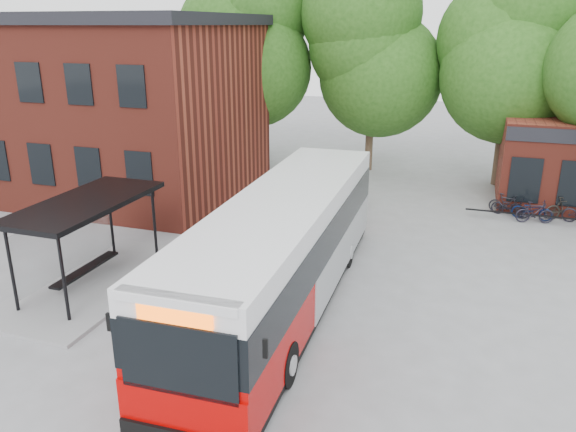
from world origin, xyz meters
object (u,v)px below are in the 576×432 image
(bus_shelter, at_px, (90,243))
(bicycle_5, at_px, (535,212))
(bicycle_3, at_px, (506,204))
(bicycle_2, at_px, (510,207))
(bicycle_4, at_px, (532,210))
(city_bus, at_px, (284,252))
(bicycle_7, at_px, (565,208))

(bus_shelter, bearing_deg, bicycle_5, 38.24)
(bicycle_3, relative_size, bicycle_5, 0.98)
(bicycle_2, height_order, bicycle_5, bicycle_5)
(bicycle_3, xyz_separation_m, bicycle_4, (1.05, -0.39, -0.03))
(city_bus, bearing_deg, bus_shelter, -175.00)
(city_bus, xyz_separation_m, bicycle_3, (6.58, 11.16, -1.24))
(city_bus, distance_m, bicycle_5, 12.92)
(bus_shelter, xyz_separation_m, bicycle_4, (13.91, 11.50, -1.01))
(bicycle_7, bearing_deg, bicycle_4, 89.26)
(bicycle_3, bearing_deg, bicycle_2, -121.88)
(bus_shelter, distance_m, bicycle_5, 17.83)
(city_bus, relative_size, bicycle_3, 8.67)
(bicycle_2, distance_m, bicycle_4, 0.89)
(bicycle_2, bearing_deg, bicycle_7, -64.25)
(bus_shelter, relative_size, bicycle_7, 4.16)
(city_bus, bearing_deg, bicycle_2, 56.72)
(bicycle_5, xyz_separation_m, bicycle_7, (1.27, 0.92, 0.03))
(bus_shelter, distance_m, bicycle_4, 18.07)
(bus_shelter, relative_size, bicycle_5, 4.44)
(bicycle_3, distance_m, bicycle_5, 1.42)
(city_bus, relative_size, bicycle_4, 8.07)
(city_bus, relative_size, bicycle_5, 8.50)
(bicycle_5, height_order, bicycle_7, bicycle_7)
(bus_shelter, height_order, bicycle_7, bus_shelter)
(bicycle_2, distance_m, bicycle_3, 0.29)
(bicycle_4, bearing_deg, bicycle_7, -65.40)
(bicycle_4, bearing_deg, bicycle_5, -164.87)
(city_bus, distance_m, bicycle_2, 12.91)
(bus_shelter, bearing_deg, city_bus, 6.59)
(city_bus, height_order, bicycle_2, city_bus)
(city_bus, distance_m, bicycle_7, 14.42)
(bus_shelter, relative_size, bicycle_4, 4.22)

